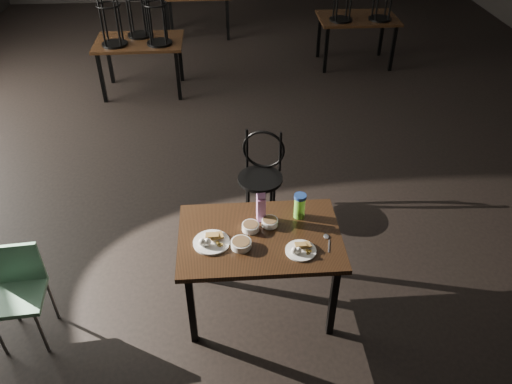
{
  "coord_description": "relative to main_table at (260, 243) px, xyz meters",
  "views": [
    {
      "loc": [
        -0.51,
        -5.28,
        3.21
      ],
      "look_at": [
        -0.29,
        -2.15,
        0.85
      ],
      "focal_mm": 35.0,
      "sensor_mm": 36.0,
      "label": 1
    }
  ],
  "objects": [
    {
      "name": "main_table",
      "position": [
        0.0,
        0.0,
        0.0
      ],
      "size": [
        1.2,
        0.8,
        0.75
      ],
      "color": "black",
      "rests_on": "ground"
    },
    {
      "name": "plate_left",
      "position": [
        -0.36,
        -0.06,
        0.1
      ],
      "size": [
        0.27,
        0.27,
        0.09
      ],
      "color": "white",
      "rests_on": "main_table"
    },
    {
      "name": "bowl_far",
      "position": [
        0.08,
        0.12,
        0.11
      ],
      "size": [
        0.12,
        0.12,
        0.05
      ],
      "color": "white",
      "rests_on": "main_table"
    },
    {
      "name": "bentwood_chair",
      "position": [
        0.11,
        1.16,
        -0.14
      ],
      "size": [
        0.46,
        0.45,
        0.9
      ],
      "rotation": [
        0.0,
        0.0,
        -0.24
      ],
      "color": "black",
      "rests_on": "ground"
    },
    {
      "name": "spoon",
      "position": [
        0.49,
        -0.06,
        0.08
      ],
      "size": [
        0.05,
        0.2,
        0.01
      ],
      "color": "silver",
      "rests_on": "main_table"
    },
    {
      "name": "bowl_big",
      "position": [
        -0.14,
        -0.11,
        0.11
      ],
      "size": [
        0.15,
        0.15,
        0.05
      ],
      "color": "white",
      "rests_on": "main_table"
    },
    {
      "name": "bowl_near",
      "position": [
        -0.06,
        0.07,
        0.11
      ],
      "size": [
        0.13,
        0.13,
        0.05
      ],
      "color": "white",
      "rests_on": "main_table"
    },
    {
      "name": "water_bottle",
      "position": [
        0.32,
        0.2,
        0.18
      ],
      "size": [
        0.12,
        0.12,
        0.21
      ],
      "color": "#85F046",
      "rests_on": "main_table"
    },
    {
      "name": "juice_carton",
      "position": [
        0.02,
        0.18,
        0.2
      ],
      "size": [
        0.07,
        0.07,
        0.25
      ],
      "color": "#9A1C89",
      "rests_on": "main_table"
    },
    {
      "name": "school_chair",
      "position": [
        -1.78,
        -0.13,
        -0.2
      ],
      "size": [
        0.4,
        0.4,
        0.79
      ],
      "rotation": [
        0.0,
        0.0,
        0.09
      ],
      "color": "#73B38D",
      "rests_on": "ground"
    },
    {
      "name": "bg_table_right",
      "position": [
        1.89,
        4.85,
        0.08
      ],
      "size": [
        1.2,
        0.8,
        1.48
      ],
      "color": "black",
      "rests_on": "ground"
    },
    {
      "name": "bg_table_left",
      "position": [
        -1.36,
        4.09,
        0.11
      ],
      "size": [
        1.2,
        0.8,
        1.48
      ],
      "color": "black",
      "rests_on": "ground"
    },
    {
      "name": "plate_right",
      "position": [
        0.27,
        -0.19,
        0.1
      ],
      "size": [
        0.22,
        0.22,
        0.07
      ],
      "color": "white",
      "rests_on": "main_table"
    }
  ]
}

